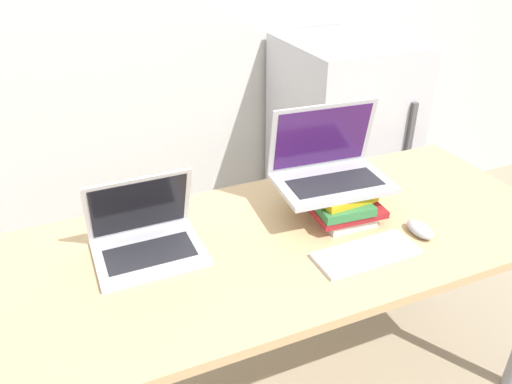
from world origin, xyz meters
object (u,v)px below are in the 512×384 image
laptop_left (146,237)px  laptop_on_books (329,167)px  wireless_keyboard (366,253)px  book_stack (336,200)px  mouse (420,229)px  mini_fridge (339,151)px

laptop_left → laptop_on_books: size_ratio=0.83×
laptop_left → wireless_keyboard: 0.64m
laptop_left → laptop_on_books: 0.60m
laptop_left → book_stack: 0.61m
book_stack → wireless_keyboard: bearing=-98.5°
laptop_on_books → mouse: size_ratio=3.46×
wireless_keyboard → mouse: (0.21, 0.03, 0.01)m
laptop_on_books → wireless_keyboard: size_ratio=1.20×
wireless_keyboard → mini_fridge: 1.10m
book_stack → wireless_keyboard: (-0.03, -0.23, -0.05)m
laptop_left → wireless_keyboard: laptop_left is taller
laptop_left → mini_fridge: bearing=32.2°
wireless_keyboard → mouse: size_ratio=2.89×
book_stack → mini_fridge: bearing=56.6°
wireless_keyboard → mouse: bearing=6.8°
mouse → mini_fridge: 1.00m
laptop_left → wireless_keyboard: size_ratio=0.99×
laptop_on_books → wireless_keyboard: 0.30m
laptop_left → mouse: laptop_left is taller
wireless_keyboard → book_stack: bearing=81.5°
laptop_left → laptop_on_books: laptop_on_books is taller
mini_fridge → wireless_keyboard: bearing=-118.3°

